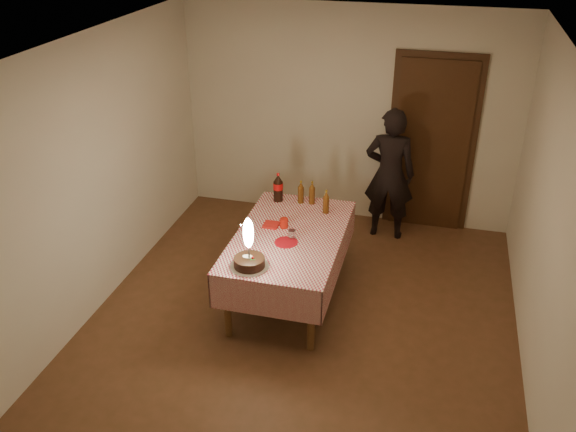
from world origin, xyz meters
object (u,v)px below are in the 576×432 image
object	(u,v)px
birthday_cake	(249,255)
cola_bottle	(278,188)
amber_bottle_left	(301,193)
red_cup	(284,223)
clear_cup	(292,234)
amber_bottle_mid	(312,193)
photographer	(390,174)
amber_bottle_right	(326,202)
dining_table	(289,243)
red_plate	(286,242)

from	to	relation	value
birthday_cake	cola_bottle	size ratio (longest dim) A/B	1.52
cola_bottle	amber_bottle_left	distance (m)	0.25
birthday_cake	amber_bottle_left	bearing A→B (deg)	83.94
red_cup	cola_bottle	distance (m)	0.61
clear_cup	cola_bottle	xyz separation A→B (m)	(-0.35, 0.76, 0.11)
amber_bottle_mid	cola_bottle	bearing A→B (deg)	-176.40
birthday_cake	photographer	size ratio (longest dim) A/B	0.31
amber_bottle_left	amber_bottle_right	xyz separation A→B (m)	(0.30, -0.16, 0.00)
cola_bottle	amber_bottle_mid	xyz separation A→B (m)	(0.36, 0.02, -0.03)
amber_bottle_left	amber_bottle_mid	distance (m)	0.12
dining_table	red_cup	distance (m)	0.21
dining_table	amber_bottle_left	distance (m)	0.73
red_plate	cola_bottle	bearing A→B (deg)	110.22
amber_bottle_left	amber_bottle_right	size ratio (longest dim) A/B	1.00
birthday_cake	amber_bottle_mid	size ratio (longest dim) A/B	1.90
dining_table	clear_cup	size ratio (longest dim) A/B	19.11
clear_cup	amber_bottle_right	world-z (taller)	amber_bottle_right
amber_bottle_right	photographer	bearing A→B (deg)	61.38
red_plate	amber_bottle_right	bearing A→B (deg)	71.21
clear_cup	dining_table	bearing A→B (deg)	123.19
amber_bottle_left	amber_bottle_mid	bearing A→B (deg)	5.38
red_plate	amber_bottle_mid	distance (m)	0.88
amber_bottle_left	amber_bottle_right	distance (m)	0.34
red_plate	clear_cup	distance (m)	0.11
red_cup	cola_bottle	size ratio (longest dim) A/B	0.31
red_cup	photographer	xyz separation A→B (m)	(0.88, 1.42, 0.02)
clear_cup	amber_bottle_mid	world-z (taller)	amber_bottle_mid
birthday_cake	red_plate	world-z (taller)	birthday_cake
red_plate	amber_bottle_left	xyz separation A→B (m)	(-0.07, 0.86, 0.11)
dining_table	amber_bottle_left	size ratio (longest dim) A/B	6.75
clear_cup	photographer	world-z (taller)	photographer
birthday_cake	clear_cup	xyz separation A→B (m)	(0.24, 0.57, -0.07)
red_plate	cola_bottle	world-z (taller)	cola_bottle
dining_table	photographer	world-z (taller)	photographer
dining_table	amber_bottle_left	xyz separation A→B (m)	(-0.06, 0.70, 0.22)
birthday_cake	clear_cup	world-z (taller)	birthday_cake
clear_cup	amber_bottle_left	xyz separation A→B (m)	(-0.10, 0.77, 0.07)
cola_bottle	photographer	bearing A→B (deg)	37.84
red_plate	photographer	world-z (taller)	photographer
amber_bottle_left	amber_bottle_right	bearing A→B (deg)	-27.46
dining_table	photographer	distance (m)	1.74
birthday_cake	red_cup	bearing A→B (deg)	81.68
birthday_cake	red_cup	distance (m)	0.78
dining_table	amber_bottle_mid	bearing A→B (deg)	84.92
red_plate	photographer	distance (m)	1.87
red_cup	amber_bottle_mid	size ratio (longest dim) A/B	0.39
amber_bottle_left	cola_bottle	bearing A→B (deg)	-177.25
clear_cup	birthday_cake	bearing A→B (deg)	-112.90
red_cup	birthday_cake	bearing A→B (deg)	-98.32
birthday_cake	cola_bottle	distance (m)	1.33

